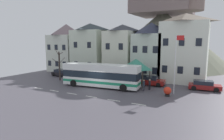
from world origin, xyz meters
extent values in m
cube|color=#4D4952|center=(0.00, 0.00, -0.03)|extent=(40.00, 60.00, 0.06)
cube|color=silver|center=(-7.50, -2.61, 0.00)|extent=(1.60, 0.20, 0.01)
cube|color=silver|center=(-4.50, -2.61, 0.00)|extent=(1.60, 0.20, 0.01)
cube|color=silver|center=(-1.50, -2.61, 0.00)|extent=(1.60, 0.20, 0.01)
cube|color=silver|center=(1.50, -2.61, 0.00)|extent=(1.60, 0.20, 0.01)
cube|color=silver|center=(4.50, -2.61, 0.00)|extent=(1.60, 0.20, 0.01)
cube|color=silver|center=(7.50, -2.61, 0.00)|extent=(1.60, 0.20, 0.01)
cube|color=beige|center=(-14.96, 12.27, 3.92)|extent=(6.15, 6.55, 7.84)
pyramid|color=#473B40|center=(-14.96, 12.27, 9.02)|extent=(6.15, 6.55, 2.37)
cube|color=black|center=(-17.01, 8.97, 1.87)|extent=(0.80, 0.06, 1.10)
cube|color=black|center=(-14.96, 8.97, 1.87)|extent=(0.80, 0.06, 1.10)
cube|color=black|center=(-12.91, 8.97, 1.87)|extent=(0.80, 0.06, 1.10)
cube|color=black|center=(-17.01, 8.97, 5.28)|extent=(0.80, 0.06, 1.10)
cube|color=black|center=(-14.96, 8.97, 5.28)|extent=(0.80, 0.06, 1.10)
cube|color=black|center=(-12.91, 8.97, 5.28)|extent=(0.80, 0.06, 1.10)
cube|color=silver|center=(-8.33, 11.75, 4.35)|extent=(6.39, 5.50, 8.70)
pyramid|color=#353E42|center=(-8.33, 11.75, 9.39)|extent=(6.39, 5.50, 1.38)
cube|color=black|center=(-9.93, 8.97, 2.08)|extent=(0.80, 0.06, 1.10)
cube|color=black|center=(-6.73, 8.97, 2.08)|extent=(0.80, 0.06, 1.10)
cube|color=black|center=(-9.93, 8.97, 5.86)|extent=(0.80, 0.06, 1.10)
cube|color=black|center=(-6.73, 8.97, 5.86)|extent=(0.80, 0.06, 1.10)
cube|color=silver|center=(-1.46, 12.36, 4.20)|extent=(5.13, 6.73, 8.40)
pyramid|color=#383A42|center=(-1.46, 12.36, 9.02)|extent=(5.13, 6.73, 1.25)
cube|color=black|center=(-2.74, 8.97, 2.01)|extent=(0.80, 0.06, 1.10)
cube|color=black|center=(-0.18, 8.97, 2.01)|extent=(0.80, 0.06, 1.10)
cube|color=black|center=(-2.74, 8.97, 5.66)|extent=(0.80, 0.06, 1.10)
cube|color=black|center=(-0.18, 8.97, 5.66)|extent=(0.80, 0.06, 1.10)
cube|color=silver|center=(4.14, 12.15, 3.90)|extent=(5.11, 6.29, 7.80)
pyramid|color=#2D3144|center=(4.14, 12.15, 8.77)|extent=(5.11, 6.29, 1.94)
cube|color=black|center=(2.44, 8.97, 1.86)|extent=(0.80, 0.06, 1.10)
cube|color=black|center=(4.14, 8.97, 1.86)|extent=(0.80, 0.06, 1.10)
cube|color=black|center=(5.85, 8.97, 1.86)|extent=(0.80, 0.06, 1.10)
cube|color=black|center=(2.44, 8.97, 5.25)|extent=(0.80, 0.06, 1.10)
cube|color=black|center=(4.14, 8.97, 5.25)|extent=(0.80, 0.06, 1.10)
cube|color=black|center=(5.85, 8.97, 5.25)|extent=(0.80, 0.06, 1.10)
cube|color=silver|center=(9.74, 11.88, 4.79)|extent=(6.98, 5.76, 9.57)
pyramid|color=brown|center=(9.74, 11.88, 10.25)|extent=(6.98, 5.76, 1.35)
cube|color=black|center=(7.41, 8.97, 2.29)|extent=(0.80, 0.06, 1.10)
cube|color=black|center=(9.74, 8.97, 2.29)|extent=(0.80, 0.06, 1.10)
cube|color=black|center=(12.06, 8.97, 2.29)|extent=(0.80, 0.06, 1.10)
cube|color=black|center=(7.41, 8.97, 6.45)|extent=(0.80, 0.06, 1.10)
cube|color=black|center=(9.74, 8.97, 6.45)|extent=(0.80, 0.06, 1.10)
cube|color=black|center=(12.06, 8.97, 6.45)|extent=(0.80, 0.06, 1.10)
cone|color=#656856|center=(1.49, 30.93, 7.23)|extent=(33.76, 33.76, 14.46)
cube|color=white|center=(-0.11, 2.19, 0.84)|extent=(11.51, 3.57, 1.17)
cube|color=#1E8C60|center=(-0.11, 2.19, 0.89)|extent=(11.53, 3.59, 0.36)
cube|color=#19232D|center=(-0.11, 2.19, 1.91)|extent=(11.40, 3.52, 0.99)
cube|color=white|center=(-0.11, 2.19, 2.87)|extent=(11.51, 3.57, 0.92)
cube|color=#19232D|center=(5.54, 2.77, 1.91)|extent=(0.27, 2.02, 0.95)
cylinder|color=black|center=(3.60, 3.74, 0.50)|extent=(1.02, 0.38, 1.00)
cylinder|color=black|center=(3.84, 1.43, 0.50)|extent=(1.02, 0.38, 1.00)
cylinder|color=black|center=(-4.06, 2.94, 0.50)|extent=(1.02, 0.38, 1.00)
cylinder|color=black|center=(-3.82, 0.64, 0.50)|extent=(1.02, 0.38, 1.00)
cylinder|color=#473D33|center=(2.21, 7.49, 1.20)|extent=(0.14, 0.14, 2.40)
cylinder|color=#473D33|center=(5.51, 7.49, 1.20)|extent=(0.14, 0.14, 2.40)
cylinder|color=#473D33|center=(2.21, 4.19, 1.20)|extent=(0.14, 0.14, 2.40)
cylinder|color=#473D33|center=(5.51, 4.19, 1.20)|extent=(0.14, 0.14, 2.40)
pyramid|color=#2F8169|center=(3.86, 5.84, 3.19)|extent=(3.60, 3.60, 1.59)
cube|color=black|center=(-11.02, 6.27, 0.47)|extent=(4.46, 2.32, 0.57)
cube|color=#1E232D|center=(-11.24, 6.30, 1.00)|extent=(2.73, 1.92, 0.51)
cylinder|color=black|center=(-9.52, 7.02, 0.32)|extent=(0.66, 0.27, 0.64)
cylinder|color=black|center=(-9.71, 5.23, 0.32)|extent=(0.66, 0.27, 0.64)
cylinder|color=black|center=(-12.34, 7.32, 0.32)|extent=(0.66, 0.27, 0.64)
cylinder|color=black|center=(-12.53, 5.52, 0.32)|extent=(0.66, 0.27, 0.64)
cube|color=maroon|center=(13.27, 7.37, 0.48)|extent=(4.24, 2.12, 0.59)
cube|color=#1E232D|center=(13.07, 7.35, 1.03)|extent=(2.59, 1.75, 0.52)
cylinder|color=black|center=(14.53, 8.32, 0.32)|extent=(0.66, 0.26, 0.64)
cylinder|color=black|center=(14.69, 6.68, 0.32)|extent=(0.66, 0.26, 0.64)
cylinder|color=black|center=(11.85, 8.05, 0.32)|extent=(0.66, 0.26, 0.64)
cylinder|color=black|center=(12.01, 6.42, 0.32)|extent=(0.66, 0.26, 0.64)
cube|color=maroon|center=(5.78, 6.86, 0.52)|extent=(4.46, 2.11, 0.68)
cube|color=#1E232D|center=(5.56, 6.85, 1.09)|extent=(2.70, 1.78, 0.47)
cylinder|color=black|center=(7.16, 7.83, 0.32)|extent=(0.65, 0.24, 0.64)
cylinder|color=black|center=(7.26, 6.06, 0.32)|extent=(0.65, 0.24, 0.64)
cylinder|color=black|center=(4.29, 7.66, 0.32)|extent=(0.65, 0.24, 0.64)
cylinder|color=black|center=(4.39, 5.89, 0.32)|extent=(0.65, 0.24, 0.64)
cube|color=silver|center=(-5.99, 6.30, 0.50)|extent=(4.16, 2.10, 0.64)
cube|color=#1E232D|center=(-6.19, 6.31, 1.06)|extent=(2.53, 1.77, 0.49)
cylinder|color=black|center=(-4.60, 7.09, 0.32)|extent=(0.65, 0.24, 0.64)
cylinder|color=black|center=(-4.71, 5.34, 0.32)|extent=(0.65, 0.24, 0.64)
cylinder|color=black|center=(-7.26, 7.27, 0.32)|extent=(0.65, 0.24, 0.64)
cylinder|color=black|center=(-7.38, 5.51, 0.32)|extent=(0.65, 0.24, 0.64)
cylinder|color=black|center=(4.04, 3.94, 0.37)|extent=(0.15, 0.15, 0.74)
cylinder|color=black|center=(3.83, 3.93, 0.37)|extent=(0.15, 0.15, 0.74)
cylinder|color=#7F6B56|center=(3.93, 3.93, 1.03)|extent=(0.34, 0.34, 0.67)
sphere|color=#D1AD89|center=(3.93, 3.93, 1.47)|extent=(0.22, 0.22, 0.22)
cylinder|color=black|center=(6.61, 3.79, 0.38)|extent=(0.14, 0.14, 0.75)
cylinder|color=black|center=(6.67, 3.97, 0.38)|extent=(0.14, 0.14, 0.75)
cylinder|color=black|center=(6.64, 3.88, 0.98)|extent=(0.30, 0.30, 0.56)
sphere|color=#D1AD89|center=(6.64, 3.88, 1.38)|extent=(0.24, 0.24, 0.24)
cylinder|color=#2D2D38|center=(6.11, 3.13, 0.35)|extent=(0.14, 0.14, 0.71)
cylinder|color=#2D2D38|center=(6.08, 2.93, 0.35)|extent=(0.14, 0.14, 0.71)
cylinder|color=#232B38|center=(6.09, 3.03, 0.99)|extent=(0.32, 0.32, 0.66)
sphere|color=tan|center=(6.09, 3.03, 1.42)|extent=(0.21, 0.21, 0.21)
cylinder|color=#38332D|center=(3.35, 4.60, 0.39)|extent=(0.16, 0.16, 0.78)
cylinder|color=#38332D|center=(3.50, 4.71, 0.39)|extent=(0.16, 0.16, 0.78)
cylinder|color=#512323|center=(3.43, 4.65, 1.05)|extent=(0.30, 0.30, 0.62)
sphere|color=#D1AD89|center=(3.43, 4.65, 1.46)|extent=(0.21, 0.21, 0.21)
cube|color=#33473D|center=(3.93, 7.90, 0.45)|extent=(1.62, 0.45, 0.08)
cube|color=#33473D|center=(3.93, 8.13, 0.67)|extent=(1.62, 0.06, 0.40)
cube|color=#2D2D33|center=(3.19, 7.90, 0.23)|extent=(0.08, 0.36, 0.45)
cube|color=#2D2D33|center=(4.66, 7.90, 0.23)|extent=(0.08, 0.36, 0.45)
cylinder|color=silver|center=(9.95, 3.41, 3.68)|extent=(0.10, 0.10, 7.36)
cube|color=red|center=(10.40, 3.41, 7.01)|extent=(0.90, 0.03, 0.56)
cylinder|color=black|center=(9.48, 1.87, 0.12)|extent=(0.55, 0.55, 0.25)
sphere|color=red|center=(9.48, 1.87, 0.71)|extent=(0.92, 0.92, 0.92)
cylinder|color=#382D28|center=(-8.70, 3.05, 2.42)|extent=(0.24, 0.24, 4.83)
cylinder|color=#382D28|center=(-8.35, 3.11, 4.55)|extent=(0.76, 0.22, 0.49)
cylinder|color=#382D28|center=(-8.87, 3.29, 3.82)|extent=(0.44, 0.57, 0.76)
cylinder|color=#382D28|center=(-8.91, 2.47, 3.33)|extent=(0.51, 1.24, 0.92)
cylinder|color=#382D28|center=(-8.23, 2.57, 4.18)|extent=(1.03, 1.05, 0.83)
cylinder|color=#382D28|center=(-8.21, 3.17, 3.39)|extent=(1.04, 0.32, 1.00)
cylinder|color=#382D28|center=(-9.10, 3.08, 4.71)|extent=(0.89, 0.14, 1.16)
camera|label=1|loc=(14.36, -21.53, 6.68)|focal=31.45mm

